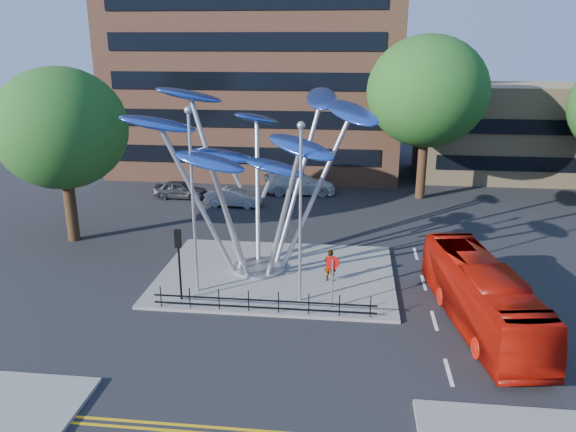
# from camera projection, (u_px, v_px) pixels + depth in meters

# --- Properties ---
(ground) EXTENTS (120.00, 120.00, 0.00)m
(ground) POSITION_uv_depth(u_px,v_px,m) (281.00, 335.00, 23.31)
(ground) COLOR black
(ground) RESTS_ON ground
(traffic_island) EXTENTS (12.00, 9.00, 0.15)m
(traffic_island) POSITION_uv_depth(u_px,v_px,m) (276.00, 274.00, 29.07)
(traffic_island) COLOR slate
(traffic_island) RESTS_ON ground
(double_yellow_near) EXTENTS (40.00, 0.12, 0.01)m
(double_yellow_near) POSITION_uv_depth(u_px,v_px,m) (257.00, 431.00, 17.63)
(double_yellow_near) COLOR gold
(double_yellow_near) RESTS_ON ground
(brick_tower) EXTENTS (25.00, 15.00, 30.00)m
(brick_tower) POSITION_uv_depth(u_px,v_px,m) (259.00, 0.00, 49.69)
(brick_tower) COLOR brown
(brick_tower) RESTS_ON ground
(low_building_near) EXTENTS (15.00, 8.00, 8.00)m
(low_building_near) POSITION_uv_depth(u_px,v_px,m) (506.00, 131.00, 48.76)
(low_building_near) COLOR tan
(low_building_near) RESTS_ON ground
(tree_right) EXTENTS (8.80, 8.80, 12.11)m
(tree_right) POSITION_uv_depth(u_px,v_px,m) (427.00, 92.00, 40.83)
(tree_right) COLOR black
(tree_right) RESTS_ON ground
(tree_left) EXTENTS (7.60, 7.60, 10.32)m
(tree_left) POSITION_uv_depth(u_px,v_px,m) (61.00, 129.00, 32.23)
(tree_left) COLOR black
(tree_left) RESTS_ON ground
(leaf_sculpture) EXTENTS (12.72, 9.54, 9.51)m
(leaf_sculpture) POSITION_uv_depth(u_px,v_px,m) (256.00, 142.00, 27.77)
(leaf_sculpture) COLOR #9EA0A5
(leaf_sculpture) RESTS_ON traffic_island
(street_lamp_left) EXTENTS (0.36, 0.36, 8.80)m
(street_lamp_left) POSITION_uv_depth(u_px,v_px,m) (192.00, 186.00, 25.48)
(street_lamp_left) COLOR #9EA0A5
(street_lamp_left) RESTS_ON traffic_island
(street_lamp_right) EXTENTS (0.36, 0.36, 8.30)m
(street_lamp_right) POSITION_uv_depth(u_px,v_px,m) (301.00, 198.00, 24.55)
(street_lamp_right) COLOR #9EA0A5
(street_lamp_right) RESTS_ON traffic_island
(traffic_light_island) EXTENTS (0.28, 0.18, 3.42)m
(traffic_light_island) POSITION_uv_depth(u_px,v_px,m) (179.00, 250.00, 25.42)
(traffic_light_island) COLOR black
(traffic_light_island) RESTS_ON traffic_island
(no_entry_sign_island) EXTENTS (0.60, 0.10, 2.45)m
(no_entry_sign_island) POSITION_uv_depth(u_px,v_px,m) (333.00, 273.00, 24.92)
(no_entry_sign_island) COLOR #9EA0A5
(no_entry_sign_island) RESTS_ON traffic_island
(pedestrian_railing_front) EXTENTS (10.00, 0.06, 1.00)m
(pedestrian_railing_front) POSITION_uv_depth(u_px,v_px,m) (264.00, 303.00, 24.86)
(pedestrian_railing_front) COLOR black
(pedestrian_railing_front) RESTS_ON traffic_island
(red_bus) EXTENTS (3.84, 10.14, 2.76)m
(red_bus) POSITION_uv_depth(u_px,v_px,m) (481.00, 295.00, 23.75)
(red_bus) COLOR #AC1207
(red_bus) RESTS_ON ground
(pedestrian) EXTENTS (0.63, 0.43, 1.67)m
(pedestrian) POSITION_uv_depth(u_px,v_px,m) (330.00, 265.00, 27.92)
(pedestrian) COLOR gray
(pedestrian) RESTS_ON traffic_island
(parked_car_left) EXTENTS (4.05, 1.73, 1.36)m
(parked_car_left) POSITION_uv_depth(u_px,v_px,m) (180.00, 190.00, 42.98)
(parked_car_left) COLOR #383A3F
(parked_car_left) RESTS_ON ground
(parked_car_mid) EXTENTS (4.19, 1.65, 1.36)m
(parked_car_mid) POSITION_uv_depth(u_px,v_px,m) (233.00, 197.00, 40.94)
(parked_car_mid) COLOR #A4A7AC
(parked_car_mid) RESTS_ON ground
(parked_car_right) EXTENTS (5.74, 2.67, 1.62)m
(parked_car_right) POSITION_uv_depth(u_px,v_px,m) (300.00, 184.00, 44.18)
(parked_car_right) COLOR silver
(parked_car_right) RESTS_ON ground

